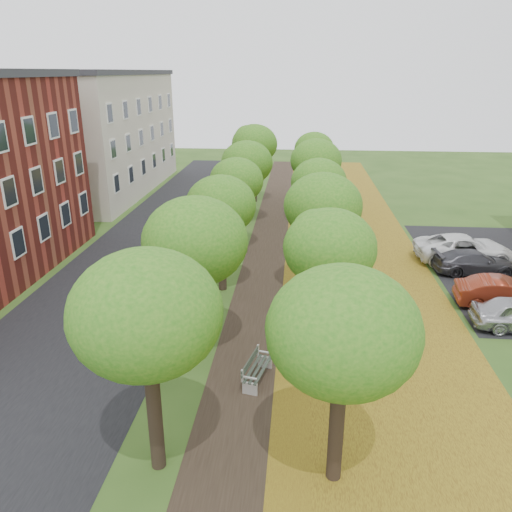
% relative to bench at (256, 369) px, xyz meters
% --- Properties ---
extents(ground, '(120.00, 120.00, 0.00)m').
position_rel_bench_xyz_m(ground, '(-0.14, -4.28, -0.46)').
color(ground, '#2D4C19').
rests_on(ground, ground).
extents(street_asphalt, '(8.00, 70.00, 0.01)m').
position_rel_bench_xyz_m(street_asphalt, '(-7.64, 10.72, -0.46)').
color(street_asphalt, black).
rests_on(street_asphalt, ground).
extents(footpath, '(3.20, 70.00, 0.01)m').
position_rel_bench_xyz_m(footpath, '(-0.14, 10.72, -0.46)').
color(footpath, black).
rests_on(footpath, ground).
extents(leaf_verge, '(7.50, 70.00, 0.01)m').
position_rel_bench_xyz_m(leaf_verge, '(4.86, 10.72, -0.46)').
color(leaf_verge, olive).
rests_on(leaf_verge, ground).
extents(tree_row_west, '(3.50, 33.50, 5.93)m').
position_rel_bench_xyz_m(tree_row_west, '(-2.34, 10.72, 3.94)').
color(tree_row_west, black).
rests_on(tree_row_west, ground).
extents(tree_row_east, '(3.50, 33.50, 5.93)m').
position_rel_bench_xyz_m(tree_row_east, '(2.46, 10.72, 3.94)').
color(tree_row_east, black).
rests_on(tree_row_east, ground).
extents(building_cream, '(10.30, 20.30, 10.40)m').
position_rel_bench_xyz_m(building_cream, '(-17.14, 28.72, 4.75)').
color(building_cream, beige).
rests_on(building_cream, ground).
extents(bench, '(0.96, 1.96, 0.89)m').
position_rel_bench_xyz_m(bench, '(0.00, 0.00, 0.00)').
color(bench, '#293329').
rests_on(bench, ground).
extents(car_red, '(4.40, 1.91, 1.41)m').
position_rel_bench_xyz_m(car_red, '(10.86, 6.73, 0.24)').
color(car_red, maroon).
rests_on(car_red, ground).
extents(car_grey, '(4.46, 2.14, 1.25)m').
position_rel_bench_xyz_m(car_grey, '(10.86, 11.02, 0.16)').
color(car_grey, '#38383E').
rests_on(car_grey, ground).
extents(car_white, '(5.67, 2.90, 1.53)m').
position_rel_bench_xyz_m(car_white, '(10.86, 12.81, 0.30)').
color(car_white, white).
rests_on(car_white, ground).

